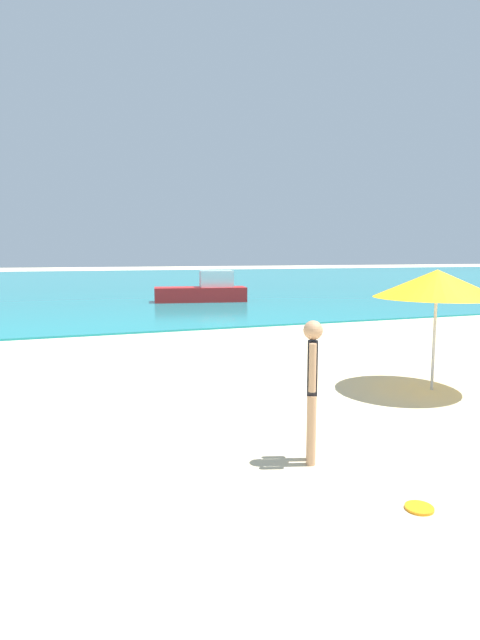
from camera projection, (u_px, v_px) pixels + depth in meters
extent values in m
cube|color=teal|center=(97.00, 281.00, 42.90)|extent=(160.00, 60.00, 0.06)
cylinder|color=tan|center=(311.00, 426.00, 5.58)|extent=(0.10, 0.10, 0.78)
cylinder|color=tan|center=(311.00, 430.00, 5.44)|extent=(0.10, 0.10, 0.78)
cube|color=black|center=(312.00, 368.00, 5.42)|extent=(0.18, 0.21, 0.58)
sphere|color=tan|center=(313.00, 330.00, 5.37)|extent=(0.21, 0.21, 0.21)
cylinder|color=tan|center=(312.00, 362.00, 5.56)|extent=(0.08, 0.08, 0.52)
cylinder|color=tan|center=(313.00, 368.00, 5.28)|extent=(0.08, 0.08, 0.52)
cylinder|color=orange|center=(419.00, 508.00, 4.53)|extent=(0.26, 0.26, 0.03)
cube|color=red|center=(200.00, 294.00, 24.04)|extent=(4.54, 2.21, 0.70)
cube|color=silver|center=(216.00, 279.00, 24.07)|extent=(1.73, 1.26, 0.78)
cylinder|color=#B7B7BC|center=(435.00, 331.00, 8.42)|extent=(0.05, 0.05, 2.03)
cone|color=yellow|center=(437.00, 284.00, 8.32)|extent=(2.08, 2.08, 0.47)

